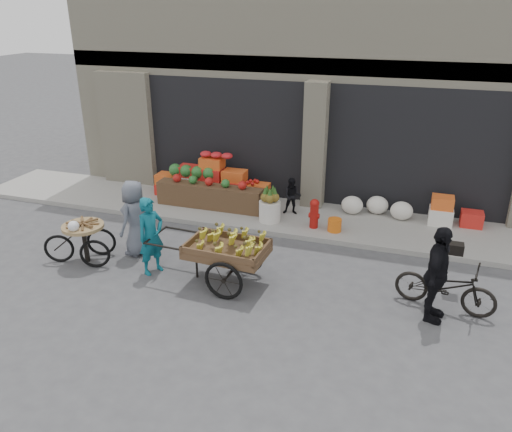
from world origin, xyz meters
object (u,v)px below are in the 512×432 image
(pineapple_bin, at_px, (270,211))
(bicycle, at_px, (445,286))
(fire_hydrant, at_px, (314,212))
(vendor_woman, at_px, (151,236))
(cyclist, at_px, (437,275))
(orange_bucket, at_px, (335,225))
(tricycle_cart, at_px, (84,237))
(vendor_grey, at_px, (135,218))
(seated_person, at_px, (292,196))
(banana_cart, at_px, (224,247))

(pineapple_bin, xyz_separation_m, bicycle, (3.96, -2.49, 0.08))
(fire_hydrant, bearing_deg, vendor_woman, -132.66)
(bicycle, relative_size, cyclist, 1.00)
(orange_bucket, xyz_separation_m, tricycle_cart, (-4.70, -2.88, 0.30))
(fire_hydrant, height_order, cyclist, cyclist)
(vendor_grey, relative_size, cyclist, 0.96)
(fire_hydrant, distance_m, vendor_woman, 3.92)
(orange_bucket, distance_m, seated_person, 1.42)
(vendor_grey, distance_m, bicycle, 6.25)
(seated_person, xyz_separation_m, vendor_grey, (-2.68, -2.89, 0.24))
(seated_person, height_order, vendor_grey, vendor_grey)
(pineapple_bin, bearing_deg, tricycle_cart, -136.11)
(banana_cart, height_order, bicycle, banana_cart)
(orange_bucket, xyz_separation_m, cyclist, (2.16, -2.79, 0.59))
(seated_person, xyz_separation_m, vendor_woman, (-1.95, -3.53, 0.21))
(banana_cart, distance_m, vendor_woman, 1.53)
(orange_bucket, bearing_deg, cyclist, -52.29)
(banana_cart, height_order, vendor_grey, vendor_grey)
(seated_person, distance_m, banana_cart, 3.52)
(fire_hydrant, relative_size, vendor_grey, 0.43)
(orange_bucket, distance_m, cyclist, 3.57)
(pineapple_bin, distance_m, cyclist, 4.76)
(tricycle_cart, distance_m, bicycle, 7.07)
(orange_bucket, bearing_deg, fire_hydrant, 174.29)
(pineapple_bin, xyz_separation_m, banana_cart, (-0.03, -2.89, 0.40))
(orange_bucket, xyz_separation_m, seated_person, (-1.20, 0.70, 0.31))
(vendor_grey, bearing_deg, tricycle_cart, -42.09)
(banana_cart, relative_size, cyclist, 1.51)
(vendor_woman, bearing_deg, seated_person, -5.05)
(tricycle_cart, bearing_deg, seated_person, 24.26)
(tricycle_cart, distance_m, vendor_grey, 1.10)
(fire_hydrant, height_order, banana_cart, banana_cart)
(tricycle_cart, bearing_deg, banana_cart, -19.75)
(vendor_woman, xyz_separation_m, tricycle_cart, (-1.55, -0.05, -0.23))
(seated_person, height_order, cyclist, cyclist)
(vendor_grey, bearing_deg, cyclist, 92.04)
(cyclist, bearing_deg, vendor_woman, 100.49)
(orange_bucket, relative_size, seated_person, 0.34)
(vendor_woman, xyz_separation_m, cyclist, (5.31, 0.04, 0.06))
(bicycle, bearing_deg, cyclist, 163.53)
(banana_cart, height_order, cyclist, cyclist)
(pineapple_bin, distance_m, fire_hydrant, 1.11)
(orange_bucket, xyz_separation_m, bicycle, (2.36, -2.39, 0.18))
(pineapple_bin, xyz_separation_m, vendor_grey, (-2.28, -2.29, 0.45))
(seated_person, distance_m, tricycle_cart, 5.00)
(pineapple_bin, xyz_separation_m, seated_person, (0.40, 0.60, 0.21))
(orange_bucket, height_order, vendor_grey, vendor_grey)
(tricycle_cart, distance_m, cyclist, 6.86)
(fire_hydrant, xyz_separation_m, banana_cart, (-1.13, -2.84, 0.27))
(fire_hydrant, distance_m, orange_bucket, 0.55)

